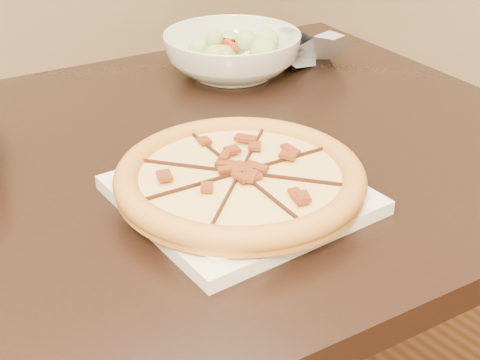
{
  "coord_description": "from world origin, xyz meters",
  "views": [
    {
      "loc": [
        -0.37,
        -0.88,
        1.18
      ],
      "look_at": [
        0.07,
        -0.31,
        0.78
      ],
      "focal_mm": 50.0,
      "sensor_mm": 36.0,
      "label": 1
    }
  ],
  "objects_px": {
    "plate": "(240,194)",
    "salad_bowl": "(232,54)",
    "dining_table": "(123,233)",
    "pizza": "(240,177)"
  },
  "relations": [
    {
      "from": "plate",
      "to": "salad_bowl",
      "type": "distance_m",
      "value": 0.45
    },
    {
      "from": "dining_table",
      "to": "plate",
      "type": "distance_m",
      "value": 0.23
    },
    {
      "from": "dining_table",
      "to": "salad_bowl",
      "type": "relative_size",
      "value": 5.71
    },
    {
      "from": "dining_table",
      "to": "salad_bowl",
      "type": "distance_m",
      "value": 0.42
    },
    {
      "from": "pizza",
      "to": "salad_bowl",
      "type": "height_order",
      "value": "salad_bowl"
    },
    {
      "from": "dining_table",
      "to": "salad_bowl",
      "type": "bearing_deg",
      "value": 29.35
    },
    {
      "from": "pizza",
      "to": "salad_bowl",
      "type": "relative_size",
      "value": 1.25
    },
    {
      "from": "dining_table",
      "to": "plate",
      "type": "xyz_separation_m",
      "value": [
        0.08,
        -0.17,
        0.12
      ]
    },
    {
      "from": "plate",
      "to": "dining_table",
      "type": "bearing_deg",
      "value": 115.44
    },
    {
      "from": "dining_table",
      "to": "pizza",
      "type": "relative_size",
      "value": 4.57
    }
  ]
}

